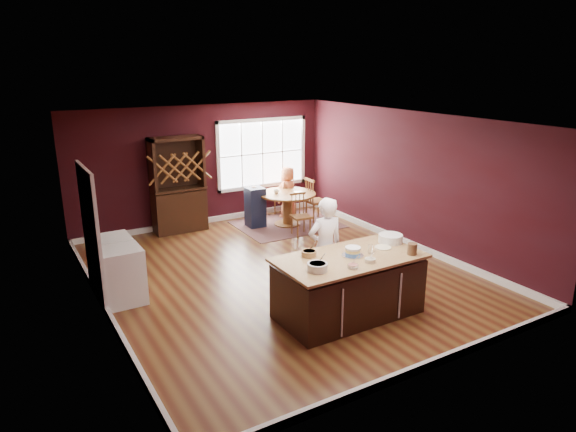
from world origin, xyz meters
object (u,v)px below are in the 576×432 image
object	(u,v)px
dining_table	(287,202)
chair_east	(316,199)
kitchen_island	(348,287)
high_chair	(255,206)
hutch	(178,185)
dryer	(113,262)
chair_north	(283,197)
washer	(122,276)
toddler	(251,191)
layer_cake	(353,251)
chair_south	(301,215)
seated_woman	(288,192)
baker	(325,248)

from	to	relation	value
dining_table	chair_east	xyz separation A→B (m)	(0.75, -0.05, -0.02)
kitchen_island	high_chair	bearing A→B (deg)	80.31
hutch	dryer	xyz separation A→B (m)	(-1.94, -2.30, -0.60)
kitchen_island	chair_north	bearing A→B (deg)	70.29
dining_table	washer	bearing A→B (deg)	-153.35
chair_north	high_chair	bearing A→B (deg)	10.52
high_chair	toddler	bearing A→B (deg)	126.56
dryer	toddler	bearing A→B (deg)	27.78
layer_cake	toddler	xyz separation A→B (m)	(0.64, 4.56, -0.17)
chair_east	toddler	bearing A→B (deg)	76.97
layer_cake	dryer	size ratio (longest dim) A/B	0.36
chair_south	hutch	distance (m)	2.74
washer	chair_east	bearing A→B (deg)	22.57
dining_table	seated_woman	bearing A→B (deg)	58.39
toddler	dryer	world-z (taller)	toddler
dryer	dining_table	bearing A→B (deg)	19.26
hutch	chair_south	bearing A→B (deg)	-37.34
chair_east	hutch	distance (m)	3.18
toddler	hutch	xyz separation A→B (m)	(-1.51, 0.48, 0.23)
toddler	washer	size ratio (longest dim) A/B	0.29
chair_south	dryer	world-z (taller)	chair_south
seated_woman	hutch	size ratio (longest dim) A/B	0.59
chair_north	seated_woman	world-z (taller)	seated_woman
dryer	hutch	bearing A→B (deg)	49.82
baker	high_chair	bearing A→B (deg)	-94.60
chair_north	hutch	world-z (taller)	hutch
chair_east	chair_south	xyz separation A→B (m)	(-0.88, -0.74, -0.05)
dining_table	washer	world-z (taller)	washer
seated_woman	layer_cake	bearing A→B (deg)	40.24
chair_south	chair_north	size ratio (longest dim) A/B	1.02
chair_south	washer	bearing A→B (deg)	-156.00
seated_woman	toddler	xyz separation A→B (m)	(-1.08, -0.18, 0.20)
toddler	hutch	bearing A→B (deg)	162.30
kitchen_island	dryer	world-z (taller)	kitchen_island
baker	washer	xyz separation A→B (m)	(-2.83, 1.38, -0.37)
dining_table	chair_south	bearing A→B (deg)	-99.31
high_chair	dryer	distance (m)	3.92
chair_north	washer	size ratio (longest dim) A/B	1.02
dryer	high_chair	bearing A→B (deg)	26.20
chair_east	high_chair	world-z (taller)	chair_east
seated_woman	chair_east	bearing A→B (deg)	96.25
baker	chair_south	bearing A→B (deg)	-109.00
chair_south	high_chair	bearing A→B (deg)	124.00
chair_east	chair_north	distance (m)	0.91
dining_table	toddler	world-z (taller)	toddler
baker	chair_north	xyz separation A→B (m)	(1.70, 4.25, -0.36)
chair_east	kitchen_island	bearing A→B (deg)	153.92
chair_north	dryer	xyz separation A→B (m)	(-4.53, -2.23, -0.01)
chair_north	layer_cake	bearing A→B (deg)	55.40
kitchen_island	layer_cake	world-z (taller)	layer_cake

